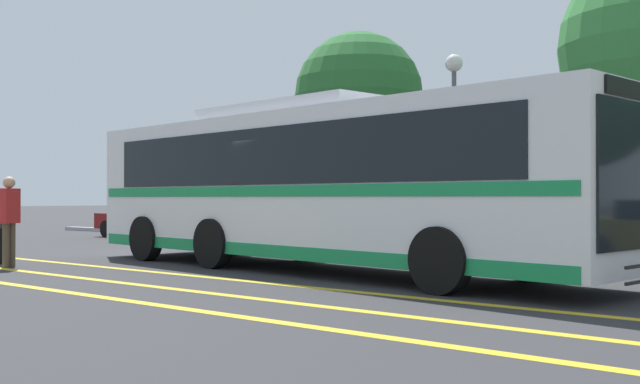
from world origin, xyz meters
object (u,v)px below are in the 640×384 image
(parked_car_2, at_px, (412,224))
(parked_car_3, at_px, (599,230))
(parked_car_0, at_px, (146,218))
(transit_bus, at_px, (320,182))
(parked_car_1, at_px, (277,222))
(pedestrian_0, at_px, (9,215))
(street_lamp, at_px, (454,102))
(tree_2, at_px, (359,96))

(parked_car_2, height_order, parked_car_3, parked_car_2)
(parked_car_0, bearing_deg, transit_bus, 67.79)
(parked_car_1, bearing_deg, transit_bus, -134.27)
(parked_car_0, bearing_deg, pedestrian_0, 40.02)
(pedestrian_0, xyz_separation_m, street_lamp, (3.60, 11.97, 3.20))
(tree_2, bearing_deg, parked_car_1, -82.78)
(parked_car_3, relative_size, tree_2, 0.55)
(parked_car_0, xyz_separation_m, street_lamp, (10.68, 3.03, 3.55))
(parked_car_0, height_order, parked_car_1, parked_car_0)
(parked_car_2, bearing_deg, parked_car_1, 91.24)
(parked_car_0, relative_size, parked_car_1, 0.95)
(transit_bus, xyz_separation_m, tree_2, (-6.85, 10.68, 3.39))
(parked_car_0, xyz_separation_m, parked_car_3, (15.90, 0.18, -0.02))
(pedestrian_0, distance_m, street_lamp, 12.90)
(parked_car_1, relative_size, street_lamp, 0.75)
(street_lamp, bearing_deg, parked_car_2, -83.40)
(pedestrian_0, bearing_deg, transit_bus, 102.33)
(transit_bus, distance_m, street_lamp, 9.07)
(parked_car_0, relative_size, parked_car_3, 1.00)
(parked_car_3, bearing_deg, tree_2, -115.13)
(parked_car_1, distance_m, tree_2, 6.79)
(transit_bus, height_order, street_lamp, street_lamp)
(street_lamp, bearing_deg, tree_2, 157.05)
(transit_bus, height_order, parked_car_2, transit_bus)
(parked_car_3, bearing_deg, parked_car_0, -88.59)
(transit_bus, distance_m, parked_car_2, 5.90)
(transit_bus, relative_size, pedestrian_0, 6.90)
(tree_2, bearing_deg, parked_car_3, -25.91)
(parked_car_3, relative_size, street_lamp, 0.71)
(parked_car_1, relative_size, pedestrian_0, 2.32)
(transit_bus, xyz_separation_m, parked_car_1, (-6.20, 5.56, -1.04))
(parked_car_3, height_order, pedestrian_0, pedestrian_0)
(parked_car_3, distance_m, street_lamp, 6.93)
(street_lamp, distance_m, tree_2, 5.59)
(parked_car_0, height_order, parked_car_2, parked_car_0)
(pedestrian_0, bearing_deg, parked_car_0, -162.00)
(transit_bus, height_order, parked_car_3, transit_bus)
(parked_car_1, xyz_separation_m, tree_2, (-0.65, 5.11, 4.43))
(transit_bus, xyz_separation_m, pedestrian_0, (-5.36, -3.44, -0.65))
(transit_bus, height_order, pedestrian_0, transit_bus)
(parked_car_0, distance_m, tree_2, 8.80)
(transit_bus, distance_m, parked_car_3, 6.72)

